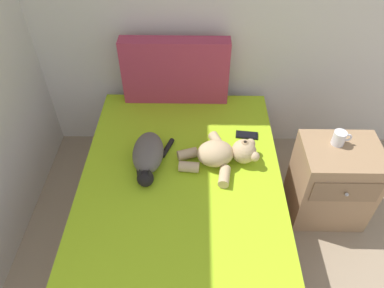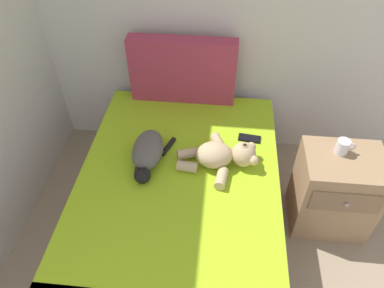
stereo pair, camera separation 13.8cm
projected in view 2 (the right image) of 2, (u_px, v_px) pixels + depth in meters
bed at (178, 214)px, 2.33m from camera, size 1.27×1.91×0.54m
patterned_cushion at (183, 70)px, 2.60m from camera, size 0.76×0.12×0.49m
cat at (147, 152)px, 2.24m from camera, size 0.25×0.42×0.15m
teddy_bear at (223, 155)px, 2.23m from camera, size 0.51×0.45×0.17m
cell_phone at (249, 138)px, 2.44m from camera, size 0.16×0.09×0.01m
nightstand at (334, 191)px, 2.40m from camera, size 0.50×0.42×0.61m
mug at (343, 147)px, 2.20m from camera, size 0.12×0.08×0.09m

